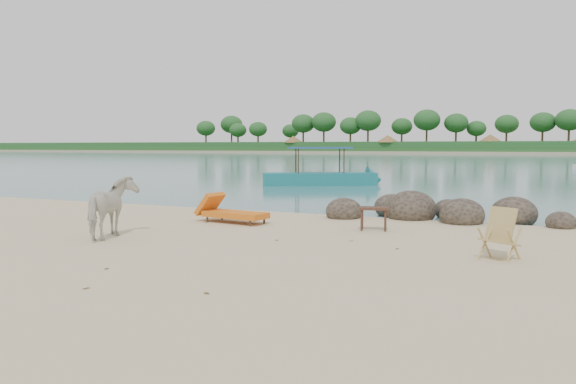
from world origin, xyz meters
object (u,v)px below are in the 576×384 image
at_px(boulders, 436,213).
at_px(boat_near, 320,153).
at_px(lounge_chair, 235,212).
at_px(deck_chair, 500,236).
at_px(side_table, 374,220).
at_px(cow, 112,209).

relative_size(boulders, boat_near, 0.94).
bearing_deg(lounge_chair, deck_chair, -10.00).
height_order(side_table, lounge_chair, lounge_chair).
distance_m(lounge_chair, deck_chair, 6.86).
relative_size(cow, boat_near, 0.24).
bearing_deg(side_table, boat_near, 100.72).
bearing_deg(boulders, deck_chair, -68.93).
relative_size(side_table, boat_near, 0.10).
bearing_deg(boulders, side_table, -109.23).
distance_m(boulders, cow, 8.42).
bearing_deg(side_table, deck_chair, -54.12).
bearing_deg(lounge_chair, boulders, 41.33).
relative_size(boulders, lounge_chair, 2.94).
height_order(side_table, deck_chair, deck_chair).
height_order(deck_chair, boat_near, boat_near).
bearing_deg(cow, lounge_chair, -131.27).
xyz_separation_m(boulders, side_table, (-0.96, -2.74, 0.07)).
xyz_separation_m(cow, boat_near, (-2.38, 18.20, 0.95)).
bearing_deg(deck_chair, boat_near, 150.69).
relative_size(boulders, cow, 4.00).
xyz_separation_m(side_table, boat_near, (-7.19, 14.82, 1.34)).
distance_m(cow, side_table, 5.89).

